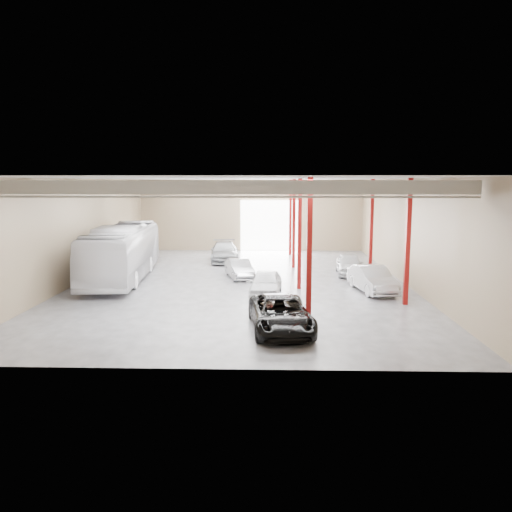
{
  "coord_description": "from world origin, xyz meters",
  "views": [
    {
      "loc": [
        1.96,
        -33.37,
        6.78
      ],
      "look_at": [
        1.06,
        -2.63,
        2.2
      ],
      "focal_mm": 35.0,
      "sensor_mm": 36.0,
      "label": 1
    }
  ],
  "objects_px": {
    "car_row_b": "(239,269)",
    "car_right_near": "(372,279)",
    "car_row_c": "(224,252)",
    "car_row_a": "(266,283)",
    "black_sedan": "(281,314)",
    "coach_bus": "(123,252)",
    "car_right_far": "(349,264)"
  },
  "relations": [
    {
      "from": "black_sedan",
      "to": "car_row_b",
      "type": "distance_m",
      "value": 12.98
    },
    {
      "from": "car_row_b",
      "to": "car_right_far",
      "type": "xyz_separation_m",
      "value": [
        8.03,
        1.59,
        0.1
      ]
    },
    {
      "from": "car_row_c",
      "to": "car_right_far",
      "type": "xyz_separation_m",
      "value": [
        9.78,
        -5.91,
        -0.05
      ]
    },
    {
      "from": "coach_bus",
      "to": "car_row_a",
      "type": "height_order",
      "value": "coach_bus"
    },
    {
      "from": "coach_bus",
      "to": "car_right_near",
      "type": "relative_size",
      "value": 2.76
    },
    {
      "from": "black_sedan",
      "to": "car_row_b",
      "type": "height_order",
      "value": "black_sedan"
    },
    {
      "from": "coach_bus",
      "to": "car_right_near",
      "type": "xyz_separation_m",
      "value": [
        16.72,
        -3.77,
        -1.08
      ]
    },
    {
      "from": "car_row_b",
      "to": "car_right_near",
      "type": "relative_size",
      "value": 0.83
    },
    {
      "from": "car_row_b",
      "to": "car_right_near",
      "type": "bearing_deg",
      "value": -42.82
    },
    {
      "from": "car_row_c",
      "to": "car_right_near",
      "type": "relative_size",
      "value": 1.15
    },
    {
      "from": "black_sedan",
      "to": "car_row_a",
      "type": "xyz_separation_m",
      "value": [
        -0.74,
        7.19,
        -0.03
      ]
    },
    {
      "from": "black_sedan",
      "to": "car_row_b",
      "type": "bearing_deg",
      "value": 95.3
    },
    {
      "from": "car_row_a",
      "to": "car_right_near",
      "type": "distance_m",
      "value": 6.71
    },
    {
      "from": "car_row_a",
      "to": "car_row_c",
      "type": "relative_size",
      "value": 0.79
    },
    {
      "from": "car_row_b",
      "to": "car_right_near",
      "type": "distance_m",
      "value": 9.57
    },
    {
      "from": "car_row_b",
      "to": "car_right_far",
      "type": "bearing_deg",
      "value": -4.96
    },
    {
      "from": "coach_bus",
      "to": "car_row_b",
      "type": "xyz_separation_m",
      "value": [
        8.17,
        0.52,
        -1.22
      ]
    },
    {
      "from": "car_row_a",
      "to": "black_sedan",
      "type": "bearing_deg",
      "value": -80.51
    },
    {
      "from": "car_row_b",
      "to": "coach_bus",
      "type": "bearing_deg",
      "value": 167.5
    },
    {
      "from": "black_sedan",
      "to": "car_right_near",
      "type": "distance_m",
      "value": 10.25
    },
    {
      "from": "car_right_far",
      "to": "coach_bus",
      "type": "bearing_deg",
      "value": -169.28
    },
    {
      "from": "black_sedan",
      "to": "car_right_near",
      "type": "relative_size",
      "value": 1.15
    },
    {
      "from": "car_right_near",
      "to": "car_right_far",
      "type": "height_order",
      "value": "car_right_near"
    },
    {
      "from": "car_row_c",
      "to": "car_right_far",
      "type": "distance_m",
      "value": 11.43
    },
    {
      "from": "car_row_c",
      "to": "car_row_b",
      "type": "bearing_deg",
      "value": -82.56
    },
    {
      "from": "car_row_b",
      "to": "car_right_far",
      "type": "height_order",
      "value": "car_right_far"
    },
    {
      "from": "black_sedan",
      "to": "car_row_a",
      "type": "distance_m",
      "value": 7.23
    },
    {
      "from": "car_row_a",
      "to": "car_row_c",
      "type": "height_order",
      "value": "car_row_c"
    },
    {
      "from": "coach_bus",
      "to": "car_right_near",
      "type": "bearing_deg",
      "value": -17.68
    },
    {
      "from": "car_row_a",
      "to": "car_right_near",
      "type": "xyz_separation_m",
      "value": [
        6.6,
        1.22,
        0.05
      ]
    },
    {
      "from": "coach_bus",
      "to": "car_row_b",
      "type": "relative_size",
      "value": 3.33
    },
    {
      "from": "car_row_b",
      "to": "car_row_c",
      "type": "height_order",
      "value": "car_row_c"
    }
  ]
}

